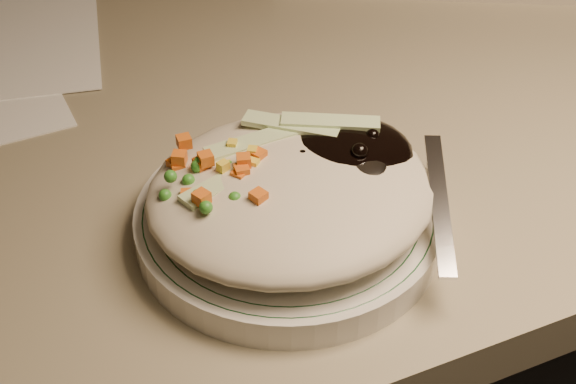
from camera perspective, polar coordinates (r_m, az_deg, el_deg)
name	(u,v)px	position (r m, az deg, el deg)	size (l,w,h in m)	color
desk	(307,222)	(0.87, 1.35, -2.15)	(1.40, 0.70, 0.74)	gray
plate	(288,221)	(0.55, 0.00, -2.11)	(0.21, 0.21, 0.02)	silver
plate_rim	(288,210)	(0.54, 0.00, -1.31)	(0.20, 0.20, 0.00)	#144723
meal	(294,184)	(0.53, 0.46, 0.54)	(0.21, 0.19, 0.05)	#AFA68E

